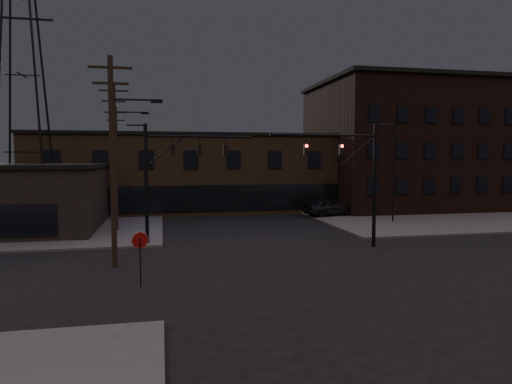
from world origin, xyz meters
The scene contains 16 objects.
ground centered at (0.00, 0.00, 0.00)m, with size 140.00×140.00×0.00m, color black.
sidewalk_ne centered at (22.00, 22.00, 0.07)m, with size 30.00×30.00×0.15m, color #474744.
building_row centered at (0.00, 28.00, 4.00)m, with size 40.00×12.00×8.00m, color #4B3D28.
building_right centered at (22.00, 26.00, 7.00)m, with size 22.00×16.00×14.00m, color black.
traffic_signal_near centered at (5.36, 4.50, 4.93)m, with size 7.12×0.24×8.00m.
traffic_signal_far centered at (-6.72, 8.00, 5.01)m, with size 7.12×0.24×8.00m.
stop_sign centered at (-8.00, -1.99, 1.84)m, with size 0.72×0.33×2.48m.
utility_pole_near centered at (-9.43, 2.00, 5.87)m, with size 3.70×0.28×11.00m.
utility_pole_mid centered at (-10.44, 14.00, 6.13)m, with size 3.70×0.28×11.50m.
utility_pole_far centered at (-11.50, 26.00, 5.78)m, with size 2.20×0.28×11.00m.
transmission_tower centered at (-18.00, 18.00, 12.50)m, with size 7.00×7.00×25.00m, color black, non-canonical shape.
lot_light_a centered at (13.00, 14.00, 5.51)m, with size 1.50×0.28×9.14m.
lot_light_b centered at (19.00, 19.00, 5.51)m, with size 1.50×0.28×9.14m.
parked_car_lot_a centered at (9.00, 19.12, 1.00)m, with size 2.02×5.01×1.71m, color black.
parked_car_lot_b centered at (17.69, 19.86, 0.81)m, with size 1.85×4.54×1.32m, color #A7A7A9.
car_crossing centered at (-2.37, 25.09, 0.83)m, with size 1.76×5.06×1.67m, color black.
Camera 1 is at (-7.00, -22.76, 5.78)m, focal length 32.00 mm.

